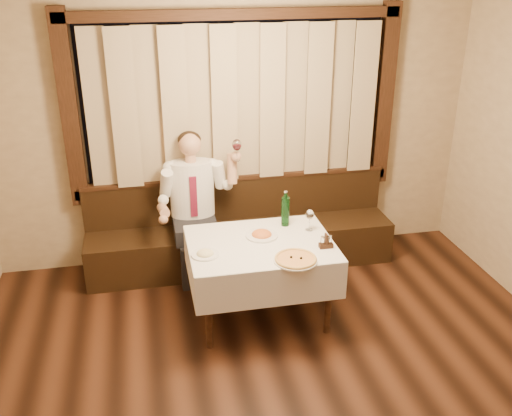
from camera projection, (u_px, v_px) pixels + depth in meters
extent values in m
cube|color=silver|center=(339.00, 15.00, 2.63)|extent=(5.00, 6.00, 0.01)
cube|color=tan|center=(234.00, 130.00, 5.89)|extent=(5.00, 0.01, 2.80)
cube|color=black|center=(234.00, 102.00, 5.75)|extent=(3.00, 0.02, 1.60)
cube|color=orange|center=(166.00, 135.00, 5.73)|extent=(0.50, 0.01, 0.40)
cube|color=black|center=(236.00, 182.00, 6.05)|extent=(3.30, 0.12, 0.10)
cube|color=black|center=(234.00, 14.00, 5.37)|extent=(3.30, 0.12, 0.10)
cube|color=black|center=(69.00, 111.00, 5.41)|extent=(0.16, 0.12, 1.90)
cube|color=black|center=(384.00, 96.00, 6.01)|extent=(0.16, 0.12, 1.90)
cube|color=#9B8163|center=(236.00, 105.00, 5.66)|extent=(2.90, 0.08, 1.55)
cube|color=black|center=(241.00, 245.00, 6.08)|extent=(3.20, 0.60, 0.45)
cube|color=black|center=(237.00, 198.00, 6.11)|extent=(3.20, 0.12, 0.45)
cube|color=black|center=(236.00, 177.00, 6.01)|extent=(3.20, 0.14, 0.04)
cylinder|color=black|center=(209.00, 312.00, 4.72)|extent=(0.06, 0.06, 0.71)
cylinder|color=black|center=(328.00, 298.00, 4.91)|extent=(0.06, 0.06, 0.71)
cylinder|color=black|center=(199.00, 268.00, 5.38)|extent=(0.06, 0.06, 0.71)
cylinder|color=black|center=(304.00, 257.00, 5.57)|extent=(0.06, 0.06, 0.71)
cube|color=black|center=(261.00, 245.00, 4.99)|extent=(1.20, 0.90, 0.04)
cube|color=silver|center=(261.00, 243.00, 4.98)|extent=(1.26, 0.96, 0.01)
cube|color=silver|center=(273.00, 289.00, 4.63)|extent=(1.26, 0.01, 0.35)
cube|color=silver|center=(250.00, 236.00, 5.48)|extent=(1.26, 0.01, 0.35)
cube|color=silver|center=(190.00, 268.00, 4.94)|extent=(0.01, 0.96, 0.35)
cube|color=silver|center=(328.00, 253.00, 5.17)|extent=(0.01, 0.96, 0.35)
cylinder|color=white|center=(296.00, 260.00, 4.68)|extent=(0.37, 0.37, 0.01)
cylinder|color=#BF511C|center=(296.00, 259.00, 4.67)|extent=(0.33, 0.33, 0.01)
torus|color=tan|center=(296.00, 259.00, 4.67)|extent=(0.35, 0.35, 0.03)
sphere|color=black|center=(291.00, 257.00, 4.68)|extent=(0.02, 0.02, 0.02)
sphere|color=black|center=(301.00, 258.00, 4.67)|extent=(0.02, 0.02, 0.02)
cylinder|color=white|center=(262.00, 235.00, 5.09)|extent=(0.29, 0.29, 0.02)
ellipsoid|color=#BA551D|center=(262.00, 230.00, 5.07)|extent=(0.18, 0.18, 0.08)
cylinder|color=white|center=(205.00, 254.00, 4.77)|extent=(0.24, 0.24, 0.01)
ellipsoid|color=#D1C387|center=(205.00, 250.00, 4.75)|extent=(0.15, 0.15, 0.07)
cylinder|color=#0F4716|center=(285.00, 212.00, 5.25)|extent=(0.07, 0.07, 0.28)
cylinder|color=#0F4716|center=(286.00, 196.00, 5.18)|extent=(0.03, 0.03, 0.06)
cylinder|color=silver|center=(286.00, 192.00, 5.17)|extent=(0.03, 0.03, 0.01)
cylinder|color=white|center=(309.00, 230.00, 5.21)|extent=(0.07, 0.07, 0.01)
cylinder|color=white|center=(309.00, 224.00, 5.18)|extent=(0.01, 0.01, 0.11)
ellipsoid|color=white|center=(310.00, 214.00, 5.14)|extent=(0.08, 0.08, 0.09)
cube|color=black|center=(326.00, 245.00, 4.89)|extent=(0.12, 0.06, 0.04)
cube|color=black|center=(326.00, 239.00, 4.86)|extent=(0.02, 0.06, 0.09)
cylinder|color=white|center=(322.00, 241.00, 4.87)|extent=(0.03, 0.03, 0.07)
cylinder|color=silver|center=(322.00, 237.00, 4.85)|extent=(0.03, 0.03, 0.01)
cylinder|color=white|center=(330.00, 240.00, 4.88)|extent=(0.03, 0.03, 0.07)
cylinder|color=silver|center=(330.00, 236.00, 4.86)|extent=(0.03, 0.03, 0.01)
cube|color=black|center=(195.00, 228.00, 5.74)|extent=(0.42, 0.48, 0.17)
cube|color=black|center=(187.00, 268.00, 5.64)|extent=(0.12, 0.13, 0.45)
cube|color=black|center=(211.00, 265.00, 5.68)|extent=(0.12, 0.13, 0.45)
ellipsoid|color=white|center=(192.00, 189.00, 5.74)|extent=(0.45, 0.28, 0.57)
cube|color=maroon|center=(194.00, 197.00, 5.62)|extent=(0.07, 0.01, 0.42)
cylinder|color=tan|center=(190.00, 158.00, 5.60)|extent=(0.11, 0.11, 0.08)
sphere|color=tan|center=(190.00, 144.00, 5.55)|extent=(0.22, 0.22, 0.22)
ellipsoid|color=black|center=(189.00, 140.00, 5.56)|extent=(0.23, 0.23, 0.17)
sphere|color=white|center=(169.00, 168.00, 5.60)|extent=(0.14, 0.14, 0.14)
sphere|color=white|center=(212.00, 165.00, 5.68)|extent=(0.14, 0.14, 0.14)
sphere|color=tan|center=(163.00, 220.00, 5.34)|extent=(0.09, 0.09, 0.09)
sphere|color=tan|center=(236.00, 156.00, 5.50)|extent=(0.10, 0.10, 0.10)
cylinder|color=white|center=(237.00, 153.00, 5.46)|extent=(0.01, 0.01, 0.12)
ellipsoid|color=white|center=(236.00, 144.00, 5.42)|extent=(0.09, 0.09, 0.11)
ellipsoid|color=#4C070F|center=(236.00, 146.00, 5.43)|extent=(0.07, 0.07, 0.06)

